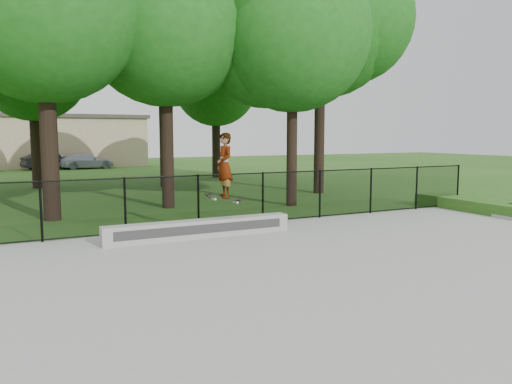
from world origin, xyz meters
The scene contains 9 objects.
ground centered at (0.00, 0.00, 0.00)m, with size 100.00×100.00×0.00m, color #265618.
concrete_slab centered at (0.00, 0.00, 0.03)m, with size 14.00×12.00×0.06m, color #969792.
grind_ledge centered at (-2.40, 4.70, 0.29)m, with size 4.85×0.40×0.45m, color #989994.
car_b centered at (-3.76, 34.34, 0.67)m, with size 1.41×3.67×1.34m, color black.
car_c centered at (-1.17, 33.85, 0.60)m, with size 1.67×3.78×1.19m, color #A3AAB9.
skater_airborne centered at (-1.78, 4.54, 1.84)m, with size 0.81×0.61×1.83m.
chainlink_fence centered at (0.00, 5.90, 0.81)m, with size 16.06×0.06×1.50m.
tree_row centered at (-0.08, 14.15, 6.73)m, with size 20.58×18.43×11.16m.
distant_building centered at (-2.00, 38.00, 2.16)m, with size 12.40×6.40×4.30m.
Camera 1 is at (-6.64, -7.01, 2.64)m, focal length 35.00 mm.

